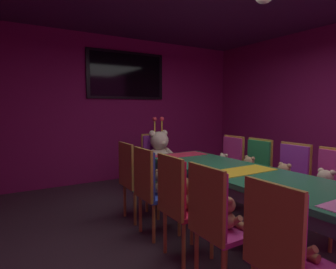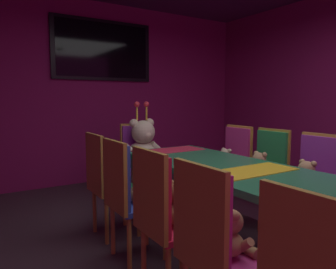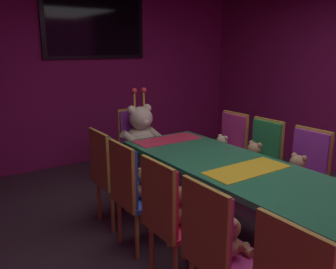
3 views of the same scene
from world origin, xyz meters
name	(u,v)px [view 2 (image 2 of 3)]	position (x,y,z in m)	size (l,w,h in m)	color
ground_plane	(249,262)	(0.00, 0.00, 0.00)	(7.90, 7.90, 0.00)	#3F2D38
wall_back	(102,93)	(0.00, 3.20, 1.40)	(5.20, 0.12, 2.80)	#8C1959
banquet_table	(251,182)	(0.00, 0.00, 0.66)	(0.90, 2.83, 0.75)	#26724C
chair_left_1	(211,237)	(-0.83, -0.52, 0.60)	(0.42, 0.41, 0.98)	#CC338C
teddy_left_1	(231,236)	(-0.69, -0.52, 0.57)	(0.22, 0.28, 0.27)	#9E7247
chair_left_2	(160,209)	(-0.83, -0.01, 0.60)	(0.42, 0.41, 0.98)	red
teddy_left_2	(178,206)	(-0.69, -0.01, 0.59)	(0.24, 0.31, 0.30)	brown
chair_left_3	(124,189)	(-0.83, 0.55, 0.60)	(0.42, 0.41, 0.98)	#2D47B2
teddy_left_3	(140,189)	(-0.69, 0.55, 0.57)	(0.22, 0.28, 0.27)	olive
chair_left_4	(103,175)	(-0.81, 1.07, 0.60)	(0.42, 0.41, 0.98)	#268C4C
chair_right_2	(316,176)	(0.82, -0.01, 0.60)	(0.42, 0.41, 0.98)	purple
teddy_right_2	(306,179)	(0.68, -0.01, 0.59)	(0.25, 0.32, 0.30)	tan
chair_right_3	(268,166)	(0.83, 0.55, 0.60)	(0.42, 0.41, 0.98)	#268C4C
teddy_right_3	(258,168)	(0.69, 0.55, 0.59)	(0.25, 0.32, 0.30)	tan
chair_right_4	(234,158)	(0.82, 1.05, 0.60)	(0.42, 0.41, 0.98)	#CC338C
teddy_right_4	(225,161)	(0.68, 1.05, 0.57)	(0.22, 0.29, 0.27)	beige
throne_chair	(138,154)	(0.00, 1.96, 0.60)	(0.41, 0.42, 0.98)	purple
king_teddy_bear	(144,146)	(0.00, 1.79, 0.72)	(0.63, 0.49, 0.81)	beige
wall_tv	(103,50)	(0.00, 3.11, 2.05)	(1.59, 0.06, 0.92)	black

